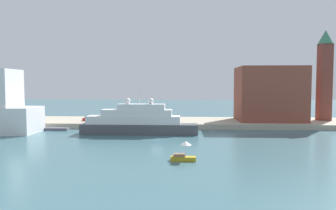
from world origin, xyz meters
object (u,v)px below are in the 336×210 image
Objects in this scene: mooring_bollard at (160,123)px; person_figure at (106,119)px; harbor_building at (269,94)px; bell_tower at (325,72)px; parked_car at (91,119)px; small_motorboat at (183,154)px; large_yacht at (137,122)px; work_barge at (57,129)px.

person_figure is at bearing 170.91° from mooring_bollard.
person_figure is at bearing -171.28° from harbor_building.
harbor_building is 17.46m from bell_tower.
parked_car is at bearing 143.78° from person_figure.
small_motorboat is 0.21× the size of harbor_building.
harbor_building is 29.47× the size of mooring_bollard.
bell_tower is (16.16, 1.69, 6.38)m from harbor_building.
mooring_bollard is at bearing -166.70° from bell_tower.
large_yacht reaches higher than work_barge.
mooring_bollard is (-6.32, 35.40, 0.63)m from small_motorboat.
small_motorboat is 0.85× the size of parked_car.
harbor_building is (57.58, 13.16, 8.84)m from work_barge.
mooring_bollard is at bearing -9.09° from person_figure.
large_yacht reaches higher than small_motorboat.
small_motorboat is 45.65m from work_barge.
parked_car is 21.57m from mooring_bollard.
work_barge is 26.78m from mooring_bollard.
person_figure reaches higher than small_motorboat.
harbor_building is at bearing 3.34° from parked_car.
mooring_bollard is at bearing -163.04° from harbor_building.
mooring_bollard is (4.65, 8.91, -1.17)m from large_yacht.
mooring_bollard is (26.49, 3.68, 1.39)m from work_barge.
work_barge is at bearing -168.62° from bell_tower.
large_yacht is 6.12× the size of parked_car.
large_yacht is 1.06× the size of bell_tower.
large_yacht is 28.73m from small_motorboat.
bell_tower reaches higher than parked_car.
small_motorboat is 6.23× the size of mooring_bollard.
work_barge is 3.38× the size of person_figure.
bell_tower is 5.78× the size of parked_car.
harbor_building is at bearing 61.11° from small_motorboat.
harbor_building reaches higher than parked_car.
parked_car is at bearing -176.03° from bell_tower.
large_yacht is 57.06m from bell_tower.
mooring_bollard is at bearing 7.90° from work_barge.
large_yacht is at bearing -13.48° from work_barge.
small_motorboat is at bearing -131.31° from bell_tower.
mooring_bollard is (15.03, -2.41, -0.54)m from person_figure.
small_motorboat is at bearing -44.04° from work_barge.
bell_tower is at bearing 21.15° from large_yacht.
work_barge is 0.34× the size of harbor_building.
parked_car reaches higher than work_barge.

